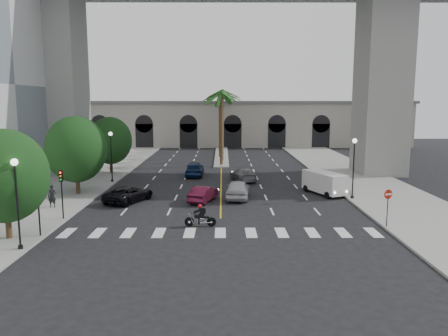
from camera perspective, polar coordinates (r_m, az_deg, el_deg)
ground at (r=30.18m, az=-0.47°, el=-7.61°), size 140.00×140.00×0.00m
sidewalk_left at (r=47.25m, az=-18.91°, el=-2.00°), size 8.00×100.00×0.15m
sidewalk_right at (r=47.16m, az=18.17°, el=-1.98°), size 8.00×100.00×0.15m
median at (r=67.48m, az=-0.33°, el=1.61°), size 2.00×24.00×0.20m
pier_building at (r=84.06m, az=-0.31°, el=5.87°), size 71.00×10.50×8.50m
bridge at (r=52.03m, az=3.63°, el=19.83°), size 75.00×13.00×26.00m
palm_a at (r=56.96m, az=-0.36°, el=9.36°), size 3.20×3.20×10.30m
palm_b at (r=60.96m, az=-0.25°, el=9.58°), size 3.20×3.20×10.60m
palm_c at (r=64.96m, az=-0.52°, el=9.12°), size 3.20×3.20×10.10m
palm_d at (r=68.96m, az=-0.20°, el=9.71°), size 3.20×3.20×10.90m
palm_e at (r=72.96m, az=-0.40°, el=9.30°), size 3.20×3.20×10.40m
palm_f at (r=76.96m, az=-0.17°, el=9.48°), size 3.20×3.20×10.70m
street_tree_near at (r=29.43m, az=-26.72°, el=-0.94°), size 5.20×5.20×6.89m
street_tree_mid at (r=41.33m, az=-18.76°, el=2.33°), size 5.44×5.44×7.21m
street_tree_far at (r=52.82m, az=-14.64°, el=3.48°), size 5.04×5.04×6.68m
lamp_post_left_near at (r=27.11m, az=-25.44°, el=-3.35°), size 0.40×0.40×5.35m
lamp_post_left_far at (r=46.71m, az=-14.52°, el=1.99°), size 0.40×0.40×5.35m
lamp_post_right at (r=38.99m, az=16.58°, el=0.60°), size 0.40×0.40×5.35m
traffic_signal_near at (r=29.44m, az=-23.12°, el=-3.71°), size 0.25×0.18×3.65m
traffic_signal_far at (r=33.08m, az=-20.45°, el=-2.24°), size 0.25×0.18×3.65m
motorcycle_rider at (r=30.00m, az=-2.99°, el=-6.32°), size 2.17×0.58×1.56m
car_a at (r=38.42m, az=1.83°, el=-2.77°), size 2.49×5.07×1.66m
car_b at (r=37.29m, az=-2.73°, el=-3.38°), size 2.60×4.31×1.34m
car_c at (r=38.00m, az=-12.33°, el=-3.32°), size 4.12×5.44×1.37m
car_d at (r=46.81m, az=2.54°, el=-0.86°), size 3.08×5.08×1.38m
car_e at (r=49.86m, az=-3.87°, el=-0.12°), size 2.01×4.88×1.66m
cargo_van at (r=41.03m, az=13.01°, el=-1.81°), size 3.48×5.11×2.04m
pedestrian_a at (r=37.15m, az=-21.54°, el=-3.45°), size 0.66×0.44×1.78m
do_not_enter_sign at (r=31.13m, az=20.62°, el=-3.97°), size 0.63×0.26×2.69m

